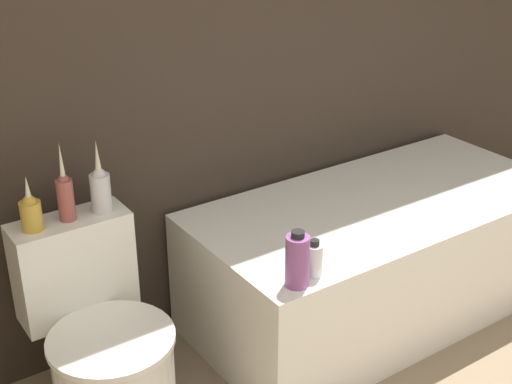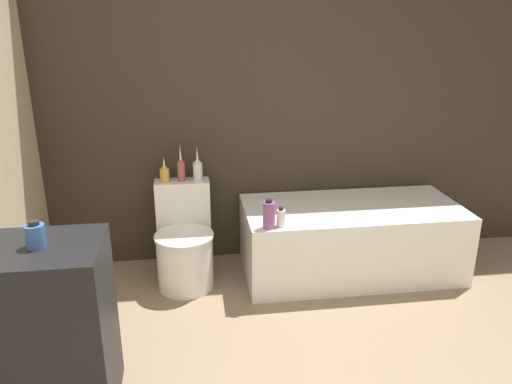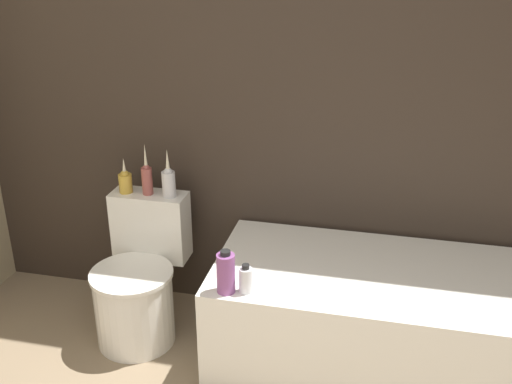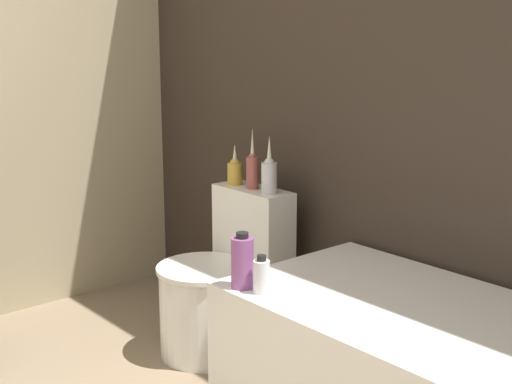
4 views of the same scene
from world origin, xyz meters
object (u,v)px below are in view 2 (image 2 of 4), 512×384
object	(u,v)px
bathtub	(350,238)
shampoo_bottle_tall	(269,215)
vase_gold	(165,173)
shampoo_bottle_short	(281,218)
vase_bronze	(198,169)
vase_silver	(181,169)
soap_bottle_glass	(35,235)
toilet	(185,245)

from	to	relation	value
bathtub	shampoo_bottle_tall	distance (m)	0.82
vase_gold	shampoo_bottle_short	distance (m)	0.93
shampoo_bottle_short	shampoo_bottle_tall	bearing A→B (deg)	-169.42
vase_gold	vase_bronze	size ratio (longest dim) A/B	0.74
vase_silver	shampoo_bottle_short	distance (m)	0.84
vase_silver	shampoo_bottle_tall	xyz separation A→B (m)	(0.56, -0.52, -0.18)
vase_gold	shampoo_bottle_tall	world-z (taller)	vase_gold
bathtub	vase_gold	size ratio (longest dim) A/B	8.47
bathtub	soap_bottle_glass	distance (m)	2.30
toilet	vase_bronze	world-z (taller)	vase_bronze
bathtub	vase_bronze	size ratio (longest dim) A/B	6.23
soap_bottle_glass	vase_silver	bearing A→B (deg)	65.56
toilet	shampoo_bottle_tall	distance (m)	0.72
vase_bronze	shampoo_bottle_short	xyz separation A→B (m)	(0.52, -0.50, -0.21)
bathtub	vase_silver	distance (m)	1.36
soap_bottle_glass	vase_bronze	bearing A→B (deg)	61.48
toilet	vase_gold	distance (m)	0.54
bathtub	vase_silver	bearing A→B (deg)	170.42
soap_bottle_glass	vase_gold	world-z (taller)	soap_bottle_glass
soap_bottle_glass	shampoo_bottle_tall	world-z (taller)	soap_bottle_glass
bathtub	shampoo_bottle_short	size ratio (longest dim) A/B	11.85
soap_bottle_glass	bathtub	bearing A→B (deg)	32.14
toilet	soap_bottle_glass	distance (m)	1.48
bathtub	shampoo_bottle_tall	bearing A→B (deg)	-155.16
vase_gold	vase_silver	size ratio (longest dim) A/B	0.69
bathtub	vase_gold	bearing A→B (deg)	171.43
bathtub	toilet	size ratio (longest dim) A/B	2.24
toilet	soap_bottle_glass	xyz separation A→B (m)	(-0.63, -1.18, 0.64)
toilet	vase_gold	bearing A→B (deg)	121.28
vase_silver	soap_bottle_glass	bearing A→B (deg)	-114.44
vase_bronze	shampoo_bottle_short	distance (m)	0.75
soap_bottle_glass	shampoo_bottle_tall	bearing A→B (deg)	35.85
vase_bronze	vase_gold	bearing A→B (deg)	179.56
shampoo_bottle_tall	soap_bottle_glass	bearing A→B (deg)	-144.15
vase_bronze	soap_bottle_glass	bearing A→B (deg)	-118.52
bathtub	toilet	distance (m)	1.24
soap_bottle_glass	shampoo_bottle_short	bearing A→B (deg)	34.50
vase_gold	vase_bronze	bearing A→B (deg)	-0.44
vase_gold	vase_silver	world-z (taller)	vase_silver
bathtub	shampoo_bottle_short	world-z (taller)	shampoo_bottle_short
soap_bottle_glass	vase_bronze	distance (m)	1.57
shampoo_bottle_tall	toilet	bearing A→B (deg)	150.15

